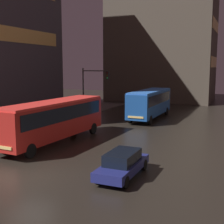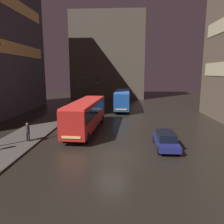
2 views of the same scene
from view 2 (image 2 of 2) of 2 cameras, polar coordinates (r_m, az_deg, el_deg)
ground_plane at (r=17.49m, az=-0.13°, el=-11.46°), size 120.00×120.00×0.00m
sidewalk_left at (r=28.76m, az=-17.14°, el=-3.05°), size 4.00×48.00×0.15m
building_far_backdrop at (r=59.24m, az=-0.92°, el=14.13°), size 18.07×12.00×20.93m
bus_near at (r=24.38m, az=-6.82°, el=-0.17°), size 3.06×11.53×3.39m
bus_far at (r=38.00m, az=2.69°, el=3.62°), size 2.61×10.04×3.38m
car_taxi at (r=19.59m, az=13.85°, el=-7.07°), size 1.79×4.52×1.43m
pedestrian_near at (r=21.75m, az=-21.18°, el=-4.53°), size 0.50×0.50×1.76m
traffic_light_main at (r=35.11m, az=-7.06°, el=6.21°), size 3.31×0.35×5.94m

